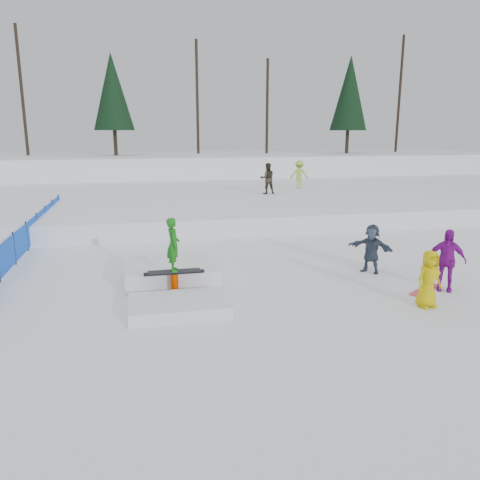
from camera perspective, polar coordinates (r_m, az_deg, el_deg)
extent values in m
plane|color=white|center=(12.44, -0.27, -7.10)|extent=(120.00, 120.00, 0.00)
cube|color=white|center=(41.61, -9.12, 8.65)|extent=(60.00, 14.00, 2.40)
cube|color=white|center=(27.80, -7.26, 4.93)|extent=(50.00, 18.00, 0.80)
cube|color=blue|center=(18.84, -24.54, 0.42)|extent=(0.03, 16.00, 0.95)
cylinder|color=black|center=(17.03, -25.82, -0.94)|extent=(0.05, 0.05, 1.10)
cylinder|color=black|center=(18.84, -24.54, 0.42)|extent=(0.05, 0.05, 1.10)
cylinder|color=black|center=(20.66, -23.49, 1.55)|extent=(0.05, 0.05, 1.10)
cylinder|color=black|center=(22.50, -22.61, 2.49)|extent=(0.05, 0.05, 1.10)
cylinder|color=black|center=(24.35, -21.87, 3.29)|extent=(0.05, 0.05, 1.10)
cylinder|color=black|center=(26.20, -21.22, 3.98)|extent=(0.05, 0.05, 1.10)
cylinder|color=black|center=(42.40, -25.07, 16.11)|extent=(0.24, 0.24, 10.00)
cylinder|color=black|center=(39.96, -14.94, 11.37)|extent=(0.30, 0.30, 2.00)
cone|color=black|center=(40.07, -15.29, 17.05)|extent=(3.20, 3.20, 5.95)
cylinder|color=black|center=(42.37, -5.23, 16.89)|extent=(0.24, 0.24, 9.50)
cylinder|color=black|center=(42.54, 3.33, 15.90)|extent=(0.24, 0.24, 8.00)
cylinder|color=black|center=(43.53, 12.92, 11.58)|extent=(0.30, 0.30, 2.00)
cone|color=black|center=(43.65, 13.21, 17.03)|extent=(3.20, 3.20, 6.30)
cylinder|color=black|center=(48.22, 18.88, 16.40)|extent=(0.24, 0.24, 10.50)
imported|color=#2D281B|center=(26.98, 3.35, 7.50)|extent=(0.90, 0.72, 1.76)
imported|color=#98C938|center=(29.83, 7.24, 7.93)|extent=(1.28, 1.00, 1.73)
imported|color=#8D1096|center=(13.98, 23.83, -2.25)|extent=(1.07, 0.92, 1.73)
imported|color=#CBB504|center=(12.54, 22.02, -4.42)|extent=(0.78, 0.58, 1.46)
imported|color=#323E52|center=(15.01, 15.72, -1.01)|extent=(1.27, 1.37, 1.53)
cube|color=#CA3945|center=(14.00, 21.59, -5.66)|extent=(1.33, 0.99, 0.03)
cube|color=white|center=(13.93, -8.41, -3.85)|extent=(2.60, 2.20, 0.54)
cube|color=white|center=(11.60, -7.47, -7.95)|extent=(2.40, 1.60, 0.30)
cylinder|color=#D64100|center=(12.77, -7.94, -6.55)|extent=(0.44, 0.44, 0.06)
cylinder|color=#D64100|center=(12.68, -7.98, -5.40)|extent=(0.20, 0.20, 0.60)
cube|color=black|center=(12.58, -8.03, -3.98)|extent=(1.60, 0.16, 0.06)
cube|color=black|center=(12.57, -8.03, -3.78)|extent=(1.40, 0.28, 0.03)
imported|color=#136E12|center=(12.38, -8.14, -0.56)|extent=(0.34, 0.52, 1.42)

